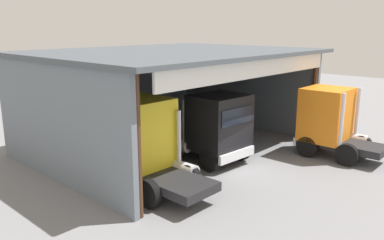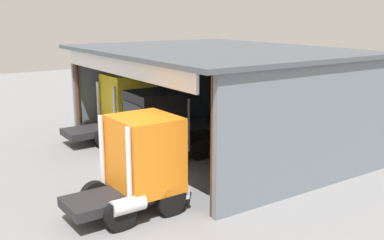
% 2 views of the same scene
% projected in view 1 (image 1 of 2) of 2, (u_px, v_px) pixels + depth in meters
% --- Properties ---
extents(ground_plane, '(80.00, 80.00, 0.00)m').
position_uv_depth(ground_plane, '(249.00, 170.00, 18.71)').
color(ground_plane, slate).
rests_on(ground_plane, ground).
extents(workshop_shed, '(14.41, 11.44, 5.47)m').
position_uv_depth(workshop_shed, '(159.00, 79.00, 21.98)').
color(workshop_shed, slate).
rests_on(workshop_shed, ground).
extents(truck_yellow_center_right_bay, '(2.71, 5.20, 3.80)m').
position_uv_depth(truck_yellow_center_right_bay, '(142.00, 142.00, 16.30)').
color(truck_yellow_center_right_bay, yellow).
rests_on(truck_yellow_center_right_bay, ground).
extents(truck_black_yard_outside, '(2.83, 4.99, 3.48)m').
position_uv_depth(truck_black_yard_outside, '(214.00, 127.00, 19.39)').
color(truck_black_yard_outside, black).
rests_on(truck_black_yard_outside, ground).
extents(truck_orange_right_bay, '(2.60, 4.35, 3.58)m').
position_uv_depth(truck_orange_right_bay, '(330.00, 121.00, 20.48)').
color(truck_orange_right_bay, orange).
rests_on(truck_orange_right_bay, ground).
extents(oil_drum, '(0.58, 0.58, 0.85)m').
position_uv_depth(oil_drum, '(93.00, 132.00, 23.77)').
color(oil_drum, gold).
rests_on(oil_drum, ground).
extents(tool_cart, '(0.90, 0.60, 1.00)m').
position_uv_depth(tool_cart, '(97.00, 135.00, 22.80)').
color(tool_cart, black).
rests_on(tool_cart, ground).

